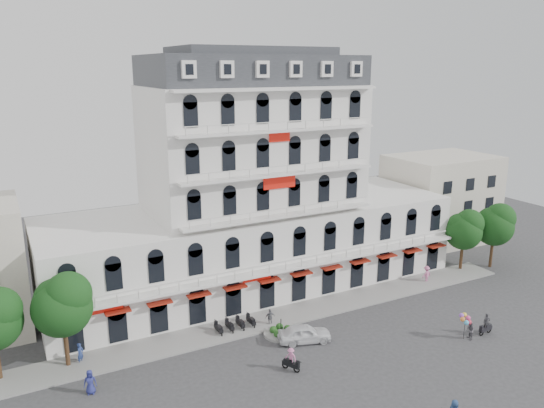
{
  "coord_description": "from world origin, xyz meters",
  "views": [
    {
      "loc": [
        -24.24,
        -32.61,
        23.92
      ],
      "look_at": [
        -1.82,
        10.0,
        11.37
      ],
      "focal_mm": 35.0,
      "sensor_mm": 36.0,
      "label": 1
    }
  ],
  "objects_px": {
    "parked_car": "(304,333)",
    "balloon_vendor": "(468,326)",
    "rider_northeast": "(486,324)",
    "rider_center": "(291,359)"
  },
  "relations": [
    {
      "from": "balloon_vendor",
      "to": "rider_northeast",
      "type": "bearing_deg",
      "value": -2.51
    },
    {
      "from": "parked_car",
      "to": "balloon_vendor",
      "type": "bearing_deg",
      "value": -98.91
    },
    {
      "from": "balloon_vendor",
      "to": "parked_car",
      "type": "bearing_deg",
      "value": 153.94
    },
    {
      "from": "rider_northeast",
      "to": "rider_center",
      "type": "height_order",
      "value": "rider_northeast"
    },
    {
      "from": "rider_northeast",
      "to": "rider_center",
      "type": "bearing_deg",
      "value": -14.14
    },
    {
      "from": "parked_car",
      "to": "rider_center",
      "type": "bearing_deg",
      "value": 152.78
    },
    {
      "from": "rider_center",
      "to": "balloon_vendor",
      "type": "relative_size",
      "value": 0.82
    },
    {
      "from": "rider_northeast",
      "to": "balloon_vendor",
      "type": "xyz_separation_m",
      "value": [
        -2.2,
        0.1,
        0.25
      ]
    },
    {
      "from": "rider_northeast",
      "to": "balloon_vendor",
      "type": "height_order",
      "value": "balloon_vendor"
    },
    {
      "from": "parked_car",
      "to": "rider_center",
      "type": "xyz_separation_m",
      "value": [
        -3.37,
        -3.45,
        0.23
      ]
    }
  ]
}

